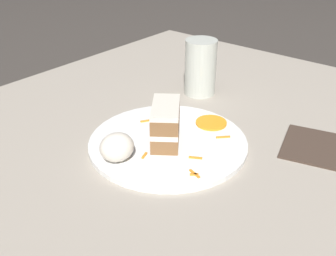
% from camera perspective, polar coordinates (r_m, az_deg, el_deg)
% --- Properties ---
extents(ground_plane, '(6.00, 6.00, 0.00)m').
position_cam_1_polar(ground_plane, '(0.75, 1.61, -5.55)').
color(ground_plane, '#38332D').
rests_on(ground_plane, ground).
extents(dining_table, '(1.29, 1.10, 0.03)m').
position_cam_1_polar(dining_table, '(0.74, 1.63, -4.66)').
color(dining_table, gray).
rests_on(dining_table, ground).
extents(plate, '(0.31, 0.31, 0.01)m').
position_cam_1_polar(plate, '(0.76, 0.00, -2.09)').
color(plate, white).
rests_on(plate, dining_table).
extents(cake_slice, '(0.11, 0.10, 0.08)m').
position_cam_1_polar(cake_slice, '(0.74, -0.34, 0.68)').
color(cake_slice, brown).
rests_on(cake_slice, plate).
extents(cream_dollop, '(0.06, 0.06, 0.05)m').
position_cam_1_polar(cream_dollop, '(0.69, -7.44, -2.76)').
color(cream_dollop, silver).
rests_on(cream_dollop, plate).
extents(orange_garnish, '(0.06, 0.06, 0.00)m').
position_cam_1_polar(orange_garnish, '(0.82, 6.29, 0.77)').
color(orange_garnish, orange).
rests_on(orange_garnish, plate).
extents(carrot_shreds_scatter, '(0.17, 0.21, 0.00)m').
position_cam_1_polar(carrot_shreds_scatter, '(0.73, 0.55, -2.72)').
color(carrot_shreds_scatter, orange).
rests_on(carrot_shreds_scatter, plate).
extents(drinking_glass, '(0.08, 0.08, 0.13)m').
position_cam_1_polar(drinking_glass, '(0.96, 4.71, 8.26)').
color(drinking_glass, beige).
rests_on(drinking_glass, dining_table).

